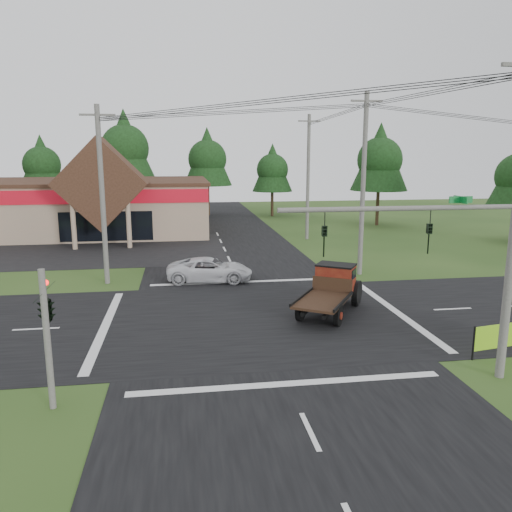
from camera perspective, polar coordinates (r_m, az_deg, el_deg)
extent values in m
plane|color=#264117|center=(23.93, 0.11, -7.19)|extent=(120.00, 120.00, 0.00)
cube|color=black|center=(23.92, 0.11, -7.17)|extent=(12.00, 120.00, 0.02)
cube|color=black|center=(23.92, 0.11, -7.17)|extent=(120.00, 12.00, 0.02)
cube|color=black|center=(43.43, -22.48, 0.46)|extent=(28.00, 14.00, 0.02)
cube|color=tan|center=(54.16, -22.00, 5.18)|extent=(30.00, 15.00, 5.00)
cube|color=#372116|center=(53.97, -22.20, 7.87)|extent=(30.40, 15.40, 0.30)
cube|color=#A90D1B|center=(46.74, -24.25, 6.11)|extent=(30.00, 0.12, 1.20)
cube|color=#372116|center=(44.47, -17.19, 7.93)|extent=(7.78, 4.00, 7.78)
cylinder|color=tan|center=(43.49, -20.13, 3.30)|extent=(0.40, 0.40, 4.00)
cylinder|color=tan|center=(42.82, -14.35, 3.53)|extent=(0.40, 0.40, 4.00)
cube|color=black|center=(45.79, -16.73, 3.26)|extent=(8.00, 0.08, 2.60)
cylinder|color=#595651|center=(18.93, 26.95, -2.49)|extent=(0.24, 0.24, 7.00)
cylinder|color=#595651|center=(16.51, 16.29, 5.25)|extent=(8.00, 0.16, 0.16)
imported|color=black|center=(17.08, 19.16, 1.88)|extent=(0.16, 0.20, 1.00)
imported|color=black|center=(15.77, 7.80, 1.66)|extent=(0.16, 0.20, 1.00)
cube|color=#0C6626|center=(17.42, 22.36, 5.98)|extent=(0.80, 0.04, 0.22)
cylinder|color=#595651|center=(16.41, -22.75, -8.90)|extent=(0.20, 0.20, 4.40)
imported|color=black|center=(16.16, -22.99, -3.65)|extent=(0.53, 2.48, 1.00)
sphere|color=#FF0C0C|center=(16.25, -22.91, -2.83)|extent=(0.18, 0.18, 0.18)
cylinder|color=#595651|center=(30.86, -17.16, 6.49)|extent=(0.30, 0.30, 10.50)
cube|color=#595651|center=(30.84, -17.69, 15.12)|extent=(2.00, 0.12, 0.12)
cylinder|color=#595651|center=(32.53, 12.14, 7.86)|extent=(0.30, 0.30, 11.50)
cube|color=#595651|center=(32.64, 12.54, 16.92)|extent=(2.00, 0.12, 0.12)
cylinder|color=#595651|center=(45.90, 5.97, 8.85)|extent=(0.30, 0.30, 11.20)
cube|color=#595651|center=(45.94, 6.10, 15.09)|extent=(2.00, 0.12, 0.12)
cylinder|color=#332316|center=(66.78, -22.96, 5.50)|extent=(0.36, 0.36, 3.50)
cone|color=black|center=(66.53, -23.30, 9.82)|extent=(5.60, 5.60, 6.60)
sphere|color=black|center=(66.53, -23.28, 9.57)|extent=(4.40, 4.40, 4.40)
cylinder|color=#332316|center=(63.98, -14.47, 6.29)|extent=(0.36, 0.36, 4.55)
cone|color=black|center=(63.77, -14.77, 12.17)|extent=(7.28, 7.28, 8.58)
sphere|color=black|center=(63.76, -14.75, 11.82)|extent=(5.72, 5.72, 5.72)
cylinder|color=#332316|center=(64.76, -5.48, 6.35)|extent=(0.36, 0.36, 3.85)
cone|color=black|center=(64.50, -5.58, 11.27)|extent=(6.16, 6.16, 7.26)
sphere|color=black|center=(64.50, -5.57, 10.98)|extent=(4.84, 4.84, 4.84)
cylinder|color=#332316|center=(63.74, 1.86, 6.00)|extent=(0.36, 0.36, 3.15)
cone|color=black|center=(63.46, 1.89, 10.08)|extent=(5.04, 5.04, 5.94)
sphere|color=black|center=(63.47, 1.89, 9.84)|extent=(3.96, 3.96, 3.96)
cylinder|color=#332316|center=(56.90, 13.71, 5.37)|extent=(0.36, 0.36, 3.85)
cone|color=black|center=(56.61, 13.98, 10.97)|extent=(6.16, 6.16, 7.26)
sphere|color=black|center=(56.61, 13.96, 10.63)|extent=(4.84, 4.84, 4.84)
imported|color=silver|center=(30.86, -5.29, -1.56)|extent=(5.44, 2.96, 1.45)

